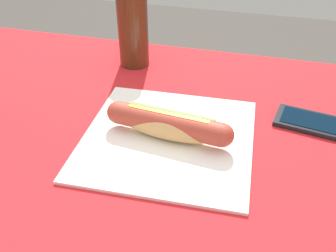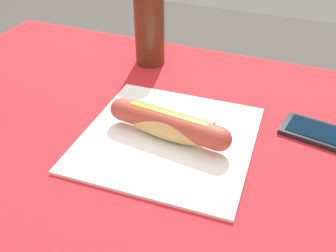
% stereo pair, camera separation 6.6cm
% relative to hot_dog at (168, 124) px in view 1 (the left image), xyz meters
% --- Properties ---
extents(dining_table, '(1.14, 0.86, 0.78)m').
position_rel_hot_dog_xyz_m(dining_table, '(-0.05, -0.04, -0.18)').
color(dining_table, brown).
rests_on(dining_table, ground).
extents(paper_wrapper, '(0.31, 0.31, 0.01)m').
position_rel_hot_dog_xyz_m(paper_wrapper, '(-0.00, -0.00, -0.03)').
color(paper_wrapper, white).
rests_on(paper_wrapper, dining_table).
extents(hot_dog, '(0.23, 0.07, 0.05)m').
position_rel_hot_dog_xyz_m(hot_dog, '(0.00, 0.00, 0.00)').
color(hot_dog, tan).
rests_on(hot_dog, paper_wrapper).
extents(cell_phone, '(0.15, 0.09, 0.01)m').
position_rel_hot_dog_xyz_m(cell_phone, '(0.25, 0.11, -0.03)').
color(cell_phone, black).
rests_on(cell_phone, dining_table).
extents(soda_bottle, '(0.07, 0.07, 0.22)m').
position_rel_hot_dog_xyz_m(soda_bottle, '(-0.16, 0.27, 0.06)').
color(soda_bottle, '#4C2814').
rests_on(soda_bottle, dining_table).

